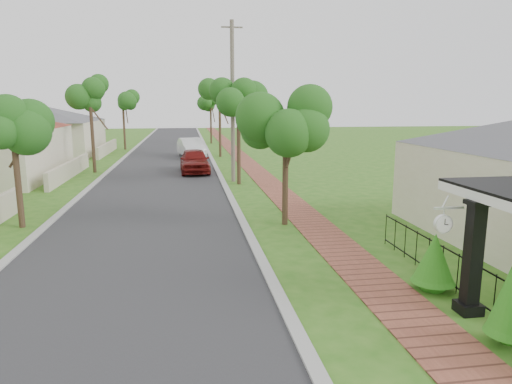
{
  "coord_description": "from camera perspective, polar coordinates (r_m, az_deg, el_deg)",
  "views": [
    {
      "loc": [
        -1.42,
        -9.45,
        4.47
      ],
      "look_at": [
        0.92,
        5.8,
        1.5
      ],
      "focal_mm": 32.0,
      "sensor_mm": 36.0,
      "label": 1
    }
  ],
  "objects": [
    {
      "name": "road",
      "position": [
        29.83,
        -11.67,
        2.05
      ],
      "size": [
        7.0,
        120.0,
        0.02
      ],
      "primitive_type": "cube",
      "color": "#28282B",
      "rests_on": "ground"
    },
    {
      "name": "sidewalk",
      "position": [
        30.15,
        0.28,
        2.37
      ],
      "size": [
        1.5,
        120.0,
        0.03
      ],
      "primitive_type": "cube",
      "color": "#96513C",
      "rests_on": "ground"
    },
    {
      "name": "porch_post",
      "position": [
        10.87,
        25.41,
        -8.14
      ],
      "size": [
        0.48,
        0.48,
        2.52
      ],
      "color": "black",
      "rests_on": "ground"
    },
    {
      "name": "parked_car_white",
      "position": [
        39.51,
        -8.11,
        5.47
      ],
      "size": [
        2.54,
        5.14,
        1.62
      ],
      "primitive_type": "imported",
      "rotation": [
        0.0,
        0.0,
        0.18
      ],
      "color": "white",
      "rests_on": "ground"
    },
    {
      "name": "utility_pole",
      "position": [
        26.6,
        -2.95,
        11.17
      ],
      "size": [
        1.2,
        0.24,
        9.08
      ],
      "color": "#726458",
      "rests_on": "ground"
    },
    {
      "name": "street_trees",
      "position": [
        36.32,
        -11.22,
        10.8
      ],
      "size": [
        10.7,
        37.65,
        5.89
      ],
      "color": "#382619",
      "rests_on": "ground"
    },
    {
      "name": "station_clock",
      "position": [
        10.71,
        22.4,
        -3.55
      ],
      "size": [
        0.69,
        0.13,
        0.58
      ],
      "color": "white",
      "rests_on": "ground"
    },
    {
      "name": "parked_car_red",
      "position": [
        30.54,
        -7.69,
        3.88
      ],
      "size": [
        2.01,
        4.69,
        1.58
      ],
      "primitive_type": "imported",
      "rotation": [
        0.0,
        0.0,
        0.03
      ],
      "color": "maroon",
      "rests_on": "ground"
    },
    {
      "name": "kerb_right",
      "position": [
        29.86,
        -4.65,
        2.25
      ],
      "size": [
        0.3,
        120.0,
        0.1
      ],
      "primitive_type": "cube",
      "color": "#9E9E99",
      "rests_on": "ground"
    },
    {
      "name": "near_tree",
      "position": [
        16.79,
        3.77,
        8.92
      ],
      "size": [
        1.91,
        1.91,
        4.91
      ],
      "color": "#382619",
      "rests_on": "ground"
    },
    {
      "name": "hedge_row",
      "position": [
        10.36,
        27.01,
        -10.6
      ],
      "size": [
        0.92,
        4.46,
        2.23
      ],
      "color": "#1E6A15",
      "rests_on": "ground"
    },
    {
      "name": "ground",
      "position": [
        10.55,
        -0.17,
        -14.17
      ],
      "size": [
        160.0,
        160.0,
        0.0
      ],
      "primitive_type": "plane",
      "color": "#2C6417",
      "rests_on": "ground"
    },
    {
      "name": "kerb_left",
      "position": [
        30.24,
        -18.59,
        1.83
      ],
      "size": [
        0.3,
        120.0,
        0.1
      ],
      "primitive_type": "cube",
      "color": "#9E9E99",
      "rests_on": "ground"
    },
    {
      "name": "picket_fence",
      "position": [
        12.03,
        23.91,
        -9.18
      ],
      "size": [
        0.03,
        8.02,
        1.0
      ],
      "color": "black",
      "rests_on": "ground"
    },
    {
      "name": "far_house_grey",
      "position": [
        45.56,
        -26.23,
        7.11
      ],
      "size": [
        15.56,
        15.56,
        4.6
      ],
      "color": "beige",
      "rests_on": "ground"
    }
  ]
}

